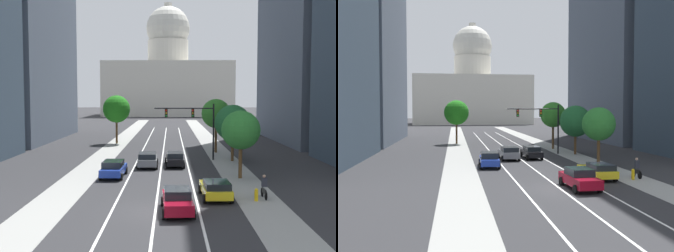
% 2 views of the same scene
% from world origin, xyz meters
% --- Properties ---
extents(ground_plane, '(400.00, 400.00, 0.00)m').
position_xyz_m(ground_plane, '(0.00, 40.00, 0.00)').
color(ground_plane, '#2B2B2D').
extents(sidewalk_left, '(3.17, 130.00, 0.01)m').
position_xyz_m(sidewalk_left, '(-7.14, 35.00, 0.01)').
color(sidewalk_left, gray).
rests_on(sidewalk_left, ground).
extents(sidewalk_right, '(3.17, 130.00, 0.01)m').
position_xyz_m(sidewalk_right, '(7.14, 35.00, 0.01)').
color(sidewalk_right, gray).
rests_on(sidewalk_right, ground).
extents(lane_stripe_left, '(0.16, 90.00, 0.01)m').
position_xyz_m(lane_stripe_left, '(-2.78, 25.00, 0.01)').
color(lane_stripe_left, white).
rests_on(lane_stripe_left, ground).
extents(lane_stripe_center, '(0.16, 90.00, 0.01)m').
position_xyz_m(lane_stripe_center, '(0.00, 25.00, 0.01)').
color(lane_stripe_center, white).
rests_on(lane_stripe_center, ground).
extents(lane_stripe_right, '(0.16, 90.00, 0.01)m').
position_xyz_m(lane_stripe_right, '(2.78, 25.00, 0.01)').
color(lane_stripe_right, white).
rests_on(lane_stripe_right, ground).
extents(capitol_building, '(46.44, 29.61, 41.83)m').
position_xyz_m(capitol_building, '(0.00, 133.28, 13.56)').
color(capitol_building, beige).
rests_on(capitol_building, ground).
extents(car_blue, '(2.17, 4.54, 1.53)m').
position_xyz_m(car_blue, '(-4.17, 11.11, 0.80)').
color(car_blue, '#1E389E').
rests_on(car_blue, ground).
extents(car_black, '(2.09, 4.78, 1.48)m').
position_xyz_m(car_black, '(1.39, 17.16, 0.78)').
color(car_black, black).
rests_on(car_black, ground).
extents(car_gray, '(2.19, 4.65, 1.53)m').
position_xyz_m(car_gray, '(-1.38, 16.50, 0.81)').
color(car_gray, slate).
rests_on(car_gray, ground).
extents(car_crimson, '(2.15, 4.53, 1.51)m').
position_xyz_m(car_crimson, '(1.39, -0.36, 0.78)').
color(car_crimson, maroon).
rests_on(car_crimson, ground).
extents(car_yellow, '(2.21, 4.45, 1.37)m').
position_xyz_m(car_yellow, '(4.17, 3.20, 0.73)').
color(car_yellow, yellow).
rests_on(car_yellow, ground).
extents(traffic_signal_mast, '(6.83, 0.39, 6.41)m').
position_xyz_m(traffic_signal_mast, '(3.72, 21.47, 4.56)').
color(traffic_signal_mast, black).
rests_on(traffic_signal_mast, ground).
extents(fire_hydrant, '(0.26, 0.35, 0.91)m').
position_xyz_m(fire_hydrant, '(6.92, 2.52, 0.46)').
color(fire_hydrant, yellow).
rests_on(fire_hydrant, ground).
extents(cyclist, '(0.37, 1.70, 1.72)m').
position_xyz_m(cyclist, '(7.63, 3.27, 0.85)').
color(cyclist, black).
rests_on(cyclist, ground).
extents(street_tree_near_right, '(3.45, 3.45, 6.03)m').
position_xyz_m(street_tree_near_right, '(7.15, 10.69, 4.29)').
color(street_tree_near_right, '#51381E').
rests_on(street_tree_near_right, ground).
extents(street_tree_near_left, '(4.16, 4.16, 7.39)m').
position_xyz_m(street_tree_near_left, '(-7.27, 37.70, 5.29)').
color(street_tree_near_left, '#51381E').
rests_on(street_tree_near_left, ground).
extents(street_tree_mid_right, '(4.07, 4.07, 6.33)m').
position_xyz_m(street_tree_mid_right, '(7.90, 20.63, 4.28)').
color(street_tree_mid_right, '#51381E').
rests_on(street_tree_mid_right, ground).
extents(street_tree_far_right, '(3.74, 3.74, 6.91)m').
position_xyz_m(street_tree_far_right, '(6.80, 27.70, 5.02)').
color(street_tree_far_right, '#51381E').
rests_on(street_tree_far_right, ground).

